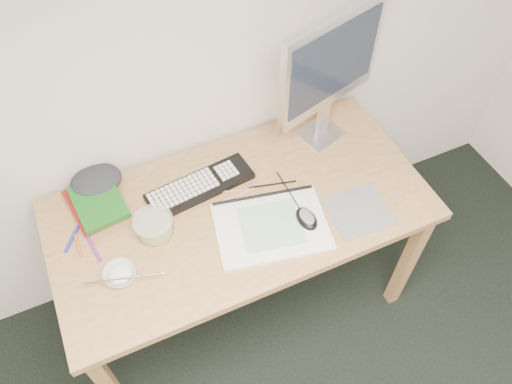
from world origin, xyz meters
TOP-DOWN VIEW (x-y plane):
  - desk at (0.13, 1.43)m, footprint 1.40×0.70m
  - mousepad at (0.52, 1.23)m, footprint 0.23×0.21m
  - sketchpad at (0.19, 1.30)m, footprint 0.45×0.36m
  - keyboard at (0.02, 1.57)m, footprint 0.43×0.18m
  - monitor at (0.58, 1.64)m, footprint 0.47×0.19m
  - mouse at (0.32, 1.27)m, footprint 0.07×0.11m
  - rice_bowl at (-0.35, 1.33)m, footprint 0.12×0.12m
  - chopsticks at (-0.34, 1.30)m, footprint 0.25×0.09m
  - fruit_tub at (-0.19, 1.46)m, footprint 0.17×0.17m
  - book_red at (-0.36, 1.66)m, footprint 0.21×0.25m
  - book_green at (-0.34, 1.64)m, footprint 0.19×0.24m
  - cloth_lump at (-0.33, 1.74)m, footprint 0.17×0.14m
  - pencil_pink at (0.12, 1.48)m, footprint 0.17×0.02m
  - pencil_tan at (0.11, 1.51)m, footprint 0.19×0.07m
  - pencil_black at (0.28, 1.48)m, footprint 0.18×0.05m
  - marker_blue at (-0.46, 1.55)m, footprint 0.09×0.11m
  - marker_orange at (-0.45, 1.52)m, footprint 0.01×0.12m
  - marker_purple at (-0.41, 1.48)m, footprint 0.03×0.13m

SIDE VIEW (x-z plane):
  - desk at x=0.13m, z-range 0.29..1.04m
  - mousepad at x=0.52m, z-range 0.75..0.75m
  - pencil_pink at x=0.12m, z-range 0.75..0.76m
  - pencil_black at x=0.28m, z-range 0.75..0.76m
  - pencil_tan at x=0.11m, z-range 0.75..0.76m
  - marker_orange at x=-0.45m, z-range 0.75..0.76m
  - sketchpad at x=0.19m, z-range 0.75..0.76m
  - marker_purple at x=-0.41m, z-range 0.75..0.76m
  - marker_blue at x=-0.46m, z-range 0.75..0.76m
  - book_red at x=-0.36m, z-range 0.75..0.77m
  - keyboard at x=0.02m, z-range 0.75..0.77m
  - rice_bowl at x=-0.35m, z-range 0.75..0.78m
  - mouse at x=0.32m, z-range 0.76..0.80m
  - book_green at x=-0.34m, z-range 0.77..0.79m
  - cloth_lump at x=-0.33m, z-range 0.75..0.82m
  - fruit_tub at x=-0.19m, z-range 0.75..0.82m
  - chopsticks at x=-0.34m, z-range 0.78..0.80m
  - monitor at x=0.58m, z-range 0.82..1.37m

